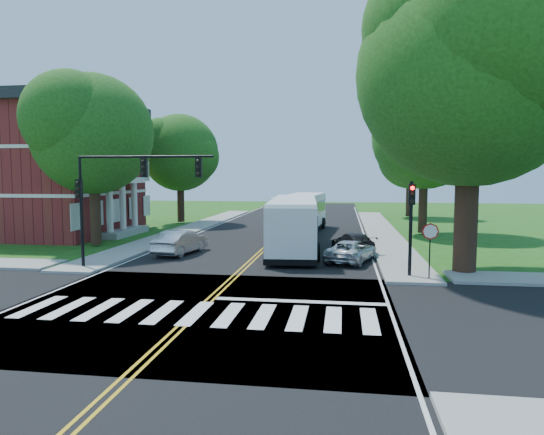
% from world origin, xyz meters
% --- Properties ---
extents(ground, '(140.00, 140.00, 0.00)m').
position_xyz_m(ground, '(0.00, 0.00, 0.00)').
color(ground, '#1E4D13').
rests_on(ground, ground).
extents(road, '(14.00, 96.00, 0.01)m').
position_xyz_m(road, '(0.00, 18.00, 0.01)').
color(road, black).
rests_on(road, ground).
extents(cross_road, '(60.00, 12.00, 0.01)m').
position_xyz_m(cross_road, '(0.00, 0.00, 0.01)').
color(cross_road, black).
rests_on(cross_road, ground).
extents(center_line, '(0.36, 70.00, 0.01)m').
position_xyz_m(center_line, '(0.00, 22.00, 0.01)').
color(center_line, gold).
rests_on(center_line, road).
extents(edge_line_w, '(0.12, 70.00, 0.01)m').
position_xyz_m(edge_line_w, '(-6.80, 22.00, 0.01)').
color(edge_line_w, silver).
rests_on(edge_line_w, road).
extents(edge_line_e, '(0.12, 70.00, 0.01)m').
position_xyz_m(edge_line_e, '(6.80, 22.00, 0.01)').
color(edge_line_e, silver).
rests_on(edge_line_e, road).
extents(crosswalk, '(12.60, 3.00, 0.01)m').
position_xyz_m(crosswalk, '(0.00, -0.50, 0.02)').
color(crosswalk, silver).
rests_on(crosswalk, road).
extents(stop_bar, '(6.60, 0.40, 0.01)m').
position_xyz_m(stop_bar, '(3.50, 1.60, 0.02)').
color(stop_bar, silver).
rests_on(stop_bar, road).
extents(sidewalk_nw, '(2.60, 40.00, 0.15)m').
position_xyz_m(sidewalk_nw, '(-8.30, 25.00, 0.07)').
color(sidewalk_nw, gray).
rests_on(sidewalk_nw, ground).
extents(sidewalk_ne, '(2.60, 40.00, 0.15)m').
position_xyz_m(sidewalk_ne, '(8.30, 25.00, 0.07)').
color(sidewalk_ne, gray).
rests_on(sidewalk_ne, ground).
extents(tree_ne_big, '(10.80, 10.80, 14.91)m').
position_xyz_m(tree_ne_big, '(11.00, 8.00, 9.62)').
color(tree_ne_big, black).
rests_on(tree_ne_big, ground).
extents(tree_west_near, '(8.00, 8.00, 11.40)m').
position_xyz_m(tree_west_near, '(-11.50, 14.00, 7.53)').
color(tree_west_near, black).
rests_on(tree_west_near, ground).
extents(tree_west_far, '(7.60, 7.60, 10.67)m').
position_xyz_m(tree_west_far, '(-11.00, 30.00, 7.00)').
color(tree_west_far, black).
rests_on(tree_west_far, ground).
extents(tree_east_mid, '(8.40, 8.40, 11.93)m').
position_xyz_m(tree_east_mid, '(11.50, 24.00, 7.86)').
color(tree_east_mid, black).
rests_on(tree_east_mid, ground).
extents(tree_east_far, '(7.20, 7.20, 10.34)m').
position_xyz_m(tree_east_far, '(12.50, 40.00, 6.86)').
color(tree_east_far, black).
rests_on(tree_east_far, ground).
extents(brick_building, '(20.00, 13.00, 10.80)m').
position_xyz_m(brick_building, '(-21.95, 20.00, 5.42)').
color(brick_building, maroon).
rests_on(brick_building, ground).
extents(signal_nw, '(7.15, 0.46, 5.66)m').
position_xyz_m(signal_nw, '(-5.86, 6.43, 4.38)').
color(signal_nw, black).
rests_on(signal_nw, ground).
extents(signal_ne, '(0.30, 0.46, 4.40)m').
position_xyz_m(signal_ne, '(8.20, 6.44, 2.96)').
color(signal_ne, black).
rests_on(signal_ne, ground).
extents(stop_sign, '(0.76, 0.08, 2.53)m').
position_xyz_m(stop_sign, '(9.00, 5.98, 2.03)').
color(stop_sign, black).
rests_on(stop_sign, ground).
extents(bus_lead, '(3.78, 12.99, 3.32)m').
position_xyz_m(bus_lead, '(1.98, 14.15, 1.76)').
color(bus_lead, white).
rests_on(bus_lead, road).
extents(bus_follow, '(3.70, 12.46, 3.18)m').
position_xyz_m(bus_follow, '(1.66, 23.16, 1.69)').
color(bus_follow, white).
rests_on(bus_follow, road).
extents(hatchback, '(2.25, 4.71, 1.49)m').
position_xyz_m(hatchback, '(-4.73, 11.67, 0.76)').
color(hatchback, silver).
rests_on(hatchback, road).
extents(suv, '(3.24, 4.73, 1.20)m').
position_xyz_m(suv, '(5.56, 10.47, 0.61)').
color(suv, silver).
rests_on(suv, road).
extents(dark_sedan, '(3.06, 4.50, 1.21)m').
position_xyz_m(dark_sedan, '(5.73, 14.00, 0.62)').
color(dark_sedan, black).
rests_on(dark_sedan, road).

